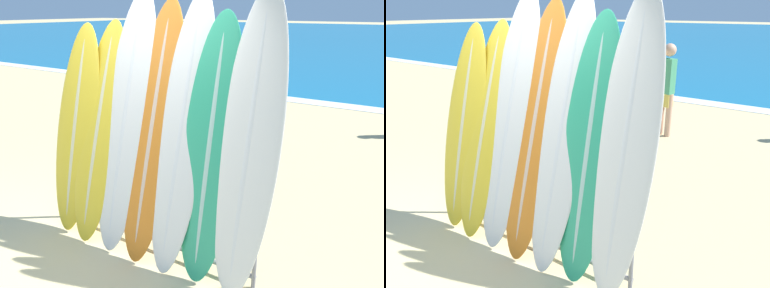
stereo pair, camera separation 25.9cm
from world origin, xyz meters
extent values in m
plane|color=tan|center=(0.00, 0.00, 0.00)|extent=(160.00, 160.00, 0.00)
cube|color=white|center=(0.00, 7.98, 0.01)|extent=(120.00, 0.60, 0.01)
cylinder|color=slate|center=(-0.77, 0.56, 0.44)|extent=(0.04, 0.04, 0.88)
cylinder|color=slate|center=(1.53, 0.56, 0.44)|extent=(0.04, 0.04, 0.88)
cylinder|color=slate|center=(0.38, 0.56, 0.86)|extent=(2.34, 0.04, 0.04)
cylinder|color=slate|center=(0.38, 0.56, 0.12)|extent=(2.34, 0.04, 0.04)
ellipsoid|color=yellow|center=(-0.62, 0.59, 1.11)|extent=(0.60, 0.66, 2.22)
ellipsoid|color=beige|center=(-0.62, 0.59, 1.11)|extent=(0.11, 0.65, 2.14)
ellipsoid|color=yellow|center=(-0.29, 0.61, 1.13)|extent=(0.57, 0.80, 2.26)
ellipsoid|color=beige|center=(-0.29, 0.61, 1.13)|extent=(0.10, 0.78, 2.18)
ellipsoid|color=silver|center=(0.05, 0.65, 1.28)|extent=(0.59, 0.84, 2.55)
ellipsoid|color=silver|center=(0.05, 0.65, 1.28)|extent=(0.11, 0.82, 2.46)
ellipsoid|color=orange|center=(0.39, 0.64, 1.23)|extent=(0.56, 0.80, 2.46)
ellipsoid|color=beige|center=(0.39, 0.64, 1.23)|extent=(0.10, 0.78, 2.36)
ellipsoid|color=silver|center=(0.73, 0.64, 1.26)|extent=(0.51, 0.80, 2.52)
ellipsoid|color=silver|center=(0.73, 0.64, 1.26)|extent=(0.09, 0.78, 2.43)
ellipsoid|color=#289E70|center=(1.04, 0.60, 1.18)|extent=(0.55, 0.56, 2.35)
ellipsoid|color=#9AC3B3|center=(1.04, 0.60, 1.18)|extent=(0.10, 0.55, 2.26)
ellipsoid|color=silver|center=(1.39, 0.61, 1.27)|extent=(0.53, 0.60, 2.54)
ellipsoid|color=silver|center=(1.39, 0.61, 1.27)|extent=(0.10, 0.59, 2.44)
cylinder|color=#846047|center=(0.52, 2.31, 0.36)|extent=(0.10, 0.10, 0.73)
cylinder|color=#846047|center=(0.60, 2.45, 0.36)|extent=(0.10, 0.10, 0.73)
cube|color=#478466|center=(0.56, 2.38, 0.62)|extent=(0.21, 0.24, 0.22)
cube|color=gold|center=(0.56, 2.38, 1.01)|extent=(0.23, 0.26, 0.57)
sphere|color=#846047|center=(0.56, 2.38, 1.43)|extent=(0.21, 0.21, 0.21)
cylinder|color=tan|center=(-0.13, 4.83, 0.42)|extent=(0.12, 0.12, 0.83)
cylinder|color=tan|center=(0.05, 4.78, 0.42)|extent=(0.12, 0.12, 0.83)
cube|color=gold|center=(-0.04, 4.80, 0.71)|extent=(0.27, 0.21, 0.25)
cube|color=#42996B|center=(-0.04, 4.80, 1.16)|extent=(0.29, 0.23, 0.65)
sphere|color=tan|center=(-0.04, 4.80, 1.64)|extent=(0.24, 0.24, 0.24)
cylinder|color=#A87A5B|center=(-1.84, 4.65, 0.43)|extent=(0.12, 0.12, 0.86)
cylinder|color=#A87A5B|center=(-2.02, 4.68, 0.43)|extent=(0.12, 0.12, 0.86)
cube|color=gold|center=(-1.93, 4.67, 0.73)|extent=(0.27, 0.19, 0.26)
cube|color=gold|center=(-1.93, 4.67, 1.19)|extent=(0.29, 0.22, 0.67)
sphere|color=#A87A5B|center=(-1.93, 4.67, 1.69)|extent=(0.24, 0.24, 0.24)
camera|label=1|loc=(2.51, -2.01, 2.34)|focal=35.00mm
camera|label=2|loc=(2.73, -1.86, 2.34)|focal=35.00mm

